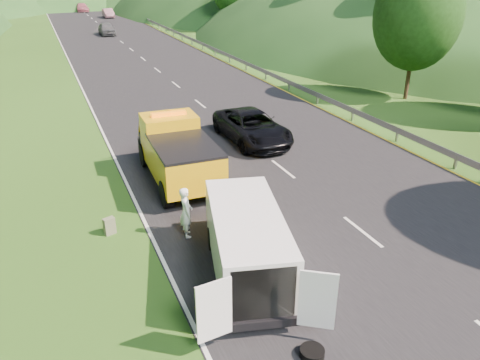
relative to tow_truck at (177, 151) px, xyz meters
name	(u,v)px	position (x,y,z in m)	size (l,w,h in m)	color
ground	(261,222)	(1.73, -4.73, -1.34)	(320.00, 320.00, 0.00)	#38661E
road_surface	(131,50)	(4.73, 35.27, -1.33)	(14.00, 200.00, 0.02)	black
guardrail	(167,33)	(12.03, 47.77, -1.34)	(0.06, 140.00, 1.52)	gray
tree_line_right	(232,23)	(24.73, 55.27, -1.34)	(14.00, 140.00, 14.00)	#204F17
tow_truck	(177,151)	(0.00, 0.00, 0.00)	(2.57, 6.42, 2.73)	black
white_van	(246,240)	(-0.02, -7.39, -0.12)	(4.02, 6.51, 2.16)	black
woman	(187,236)	(-1.01, -4.57, -1.34)	(0.66, 0.48, 1.81)	white
child	(228,245)	(0.08, -5.71, -1.34)	(0.47, 0.37, 0.98)	tan
worker	(282,320)	(0.06, -9.62, -1.34)	(1.01, 0.58, 1.56)	black
suitcase	(109,226)	(-3.45, -3.42, -1.03)	(0.39, 0.21, 0.62)	#60624A
spare_tire	(312,357)	(0.13, -11.02, -1.34)	(0.60, 0.60, 0.20)	black
passing_suv	(252,141)	(4.96, 3.25, -1.34)	(2.62, 5.68, 1.58)	black
dist_car_a	(107,35)	(4.05, 48.40, -1.34)	(1.88, 4.67, 1.59)	#444548
dist_car_b	(109,18)	(7.64, 71.25, -1.34)	(1.61, 4.61, 1.52)	#7E545E
dist_car_c	(83,12)	(4.62, 85.18, -1.34)	(2.22, 5.45, 1.58)	#A45261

